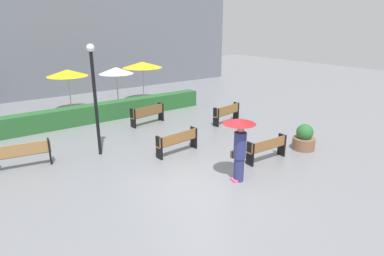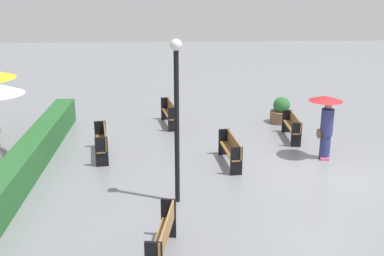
{
  "view_description": "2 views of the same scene",
  "coord_description": "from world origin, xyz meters",
  "px_view_note": "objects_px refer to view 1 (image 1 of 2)",
  "views": [
    {
      "loc": [
        -5.54,
        -7.04,
        4.76
      ],
      "look_at": [
        1.42,
        2.57,
        0.87
      ],
      "focal_mm": 30.33,
      "sensor_mm": 36.0,
      "label": 1
    },
    {
      "loc": [
        -12.48,
        4.39,
        5.34
      ],
      "look_at": [
        -0.3,
        3.75,
        1.49
      ],
      "focal_mm": 44.18,
      "sensor_mm": 36.0,
      "label": 2
    }
  ],
  "objects_px": {
    "bench_near_right": "(267,147)",
    "bench_mid_center": "(178,141)",
    "patio_umbrella_white": "(116,71)",
    "lamp_post": "(94,89)",
    "pedestrian_with_umbrella": "(239,141)",
    "bench_far_right": "(227,112)",
    "planter_pot": "(304,139)",
    "patio_umbrella_yellow": "(67,73)",
    "bench_back_row": "(148,114)",
    "bench_far_left": "(22,153)",
    "patio_umbrella_yellow_far": "(142,65)"
  },
  "relations": [
    {
      "from": "planter_pot",
      "to": "lamp_post",
      "type": "xyz_separation_m",
      "value": [
        -6.65,
        4.18,
        2.04
      ]
    },
    {
      "from": "lamp_post",
      "to": "patio_umbrella_yellow",
      "type": "height_order",
      "value": "lamp_post"
    },
    {
      "from": "bench_back_row",
      "to": "bench_mid_center",
      "type": "relative_size",
      "value": 1.01
    },
    {
      "from": "bench_near_right",
      "to": "bench_mid_center",
      "type": "height_order",
      "value": "bench_mid_center"
    },
    {
      "from": "bench_mid_center",
      "to": "patio_umbrella_yellow",
      "type": "xyz_separation_m",
      "value": [
        -1.5,
        8.39,
        1.66
      ]
    },
    {
      "from": "patio_umbrella_white",
      "to": "lamp_post",
      "type": "bearing_deg",
      "value": -120.14
    },
    {
      "from": "pedestrian_with_umbrella",
      "to": "lamp_post",
      "type": "xyz_separation_m",
      "value": [
        -2.74,
        4.59,
        1.15
      ]
    },
    {
      "from": "pedestrian_with_umbrella",
      "to": "planter_pot",
      "type": "height_order",
      "value": "pedestrian_with_umbrella"
    },
    {
      "from": "bench_near_right",
      "to": "patio_umbrella_white",
      "type": "distance_m",
      "value": 9.76
    },
    {
      "from": "lamp_post",
      "to": "planter_pot",
      "type": "bearing_deg",
      "value": -32.17
    },
    {
      "from": "bench_back_row",
      "to": "pedestrian_with_umbrella",
      "type": "relative_size",
      "value": 0.91
    },
    {
      "from": "bench_far_left",
      "to": "patio_umbrella_yellow_far",
      "type": "height_order",
      "value": "patio_umbrella_yellow_far"
    },
    {
      "from": "bench_back_row",
      "to": "bench_far_right",
      "type": "height_order",
      "value": "bench_back_row"
    },
    {
      "from": "patio_umbrella_yellow",
      "to": "patio_umbrella_yellow_far",
      "type": "relative_size",
      "value": 0.95
    },
    {
      "from": "bench_near_right",
      "to": "pedestrian_with_umbrella",
      "type": "distance_m",
      "value": 2.12
    },
    {
      "from": "bench_back_row",
      "to": "pedestrian_with_umbrella",
      "type": "distance_m",
      "value": 6.93
    },
    {
      "from": "bench_near_right",
      "to": "bench_far_right",
      "type": "bearing_deg",
      "value": 66.2
    },
    {
      "from": "bench_far_left",
      "to": "lamp_post",
      "type": "xyz_separation_m",
      "value": [
        2.57,
        -0.33,
        1.93
      ]
    },
    {
      "from": "bench_back_row",
      "to": "patio_umbrella_yellow",
      "type": "xyz_separation_m",
      "value": [
        -2.37,
        4.45,
        1.63
      ]
    },
    {
      "from": "bench_near_right",
      "to": "planter_pot",
      "type": "bearing_deg",
      "value": -2.43
    },
    {
      "from": "bench_near_right",
      "to": "patio_umbrella_yellow_far",
      "type": "relative_size",
      "value": 0.69
    },
    {
      "from": "bench_far_right",
      "to": "patio_umbrella_yellow_far",
      "type": "distance_m",
      "value": 6.77
    },
    {
      "from": "bench_near_right",
      "to": "lamp_post",
      "type": "bearing_deg",
      "value": 138.53
    },
    {
      "from": "pedestrian_with_umbrella",
      "to": "planter_pot",
      "type": "distance_m",
      "value": 4.03
    },
    {
      "from": "bench_far_right",
      "to": "patio_umbrella_yellow_far",
      "type": "relative_size",
      "value": 0.69
    },
    {
      "from": "planter_pot",
      "to": "patio_umbrella_white",
      "type": "height_order",
      "value": "patio_umbrella_white"
    },
    {
      "from": "bench_far_left",
      "to": "bench_far_right",
      "type": "height_order",
      "value": "bench_far_right"
    },
    {
      "from": "bench_mid_center",
      "to": "pedestrian_with_umbrella",
      "type": "height_order",
      "value": "pedestrian_with_umbrella"
    },
    {
      "from": "bench_far_right",
      "to": "bench_back_row",
      "type": "bearing_deg",
      "value": 146.59
    },
    {
      "from": "bench_mid_center",
      "to": "pedestrian_with_umbrella",
      "type": "relative_size",
      "value": 0.9
    },
    {
      "from": "pedestrian_with_umbrella",
      "to": "lamp_post",
      "type": "height_order",
      "value": "lamp_post"
    },
    {
      "from": "bench_mid_center",
      "to": "patio_umbrella_yellow",
      "type": "distance_m",
      "value": 8.68
    },
    {
      "from": "patio_umbrella_yellow",
      "to": "pedestrian_with_umbrella",
      "type": "bearing_deg",
      "value": -80.87
    },
    {
      "from": "bench_back_row",
      "to": "patio_umbrella_yellow_far",
      "type": "bearing_deg",
      "value": 64.56
    },
    {
      "from": "patio_umbrella_white",
      "to": "patio_umbrella_yellow_far",
      "type": "xyz_separation_m",
      "value": [
        2.22,
        1.2,
        0.03
      ]
    },
    {
      "from": "bench_far_right",
      "to": "pedestrian_with_umbrella",
      "type": "xyz_separation_m",
      "value": [
        -3.77,
        -4.73,
        0.78
      ]
    },
    {
      "from": "bench_far_left",
      "to": "patio_umbrella_yellow",
      "type": "relative_size",
      "value": 0.79
    },
    {
      "from": "bench_back_row",
      "to": "bench_far_right",
      "type": "xyz_separation_m",
      "value": [
        3.22,
        -2.12,
        0.01
      ]
    },
    {
      "from": "pedestrian_with_umbrella",
      "to": "lamp_post",
      "type": "distance_m",
      "value": 5.47
    },
    {
      "from": "bench_mid_center",
      "to": "bench_far_right",
      "type": "xyz_separation_m",
      "value": [
        4.09,
        1.81,
        0.03
      ]
    },
    {
      "from": "bench_near_right",
      "to": "patio_umbrella_yellow",
      "type": "bearing_deg",
      "value": 108.94
    },
    {
      "from": "bench_far_right",
      "to": "patio_umbrella_white",
      "type": "distance_m",
      "value": 6.47
    },
    {
      "from": "bench_far_left",
      "to": "planter_pot",
      "type": "xyz_separation_m",
      "value": [
        9.22,
        -4.51,
        -0.11
      ]
    },
    {
      "from": "bench_near_right",
      "to": "bench_mid_center",
      "type": "xyz_separation_m",
      "value": [
        -2.22,
        2.43,
        0.0
      ]
    },
    {
      "from": "bench_mid_center",
      "to": "patio_umbrella_yellow_far",
      "type": "xyz_separation_m",
      "value": [
        2.92,
        8.25,
        1.78
      ]
    },
    {
      "from": "lamp_post",
      "to": "patio_umbrella_white",
      "type": "relative_size",
      "value": 1.66
    },
    {
      "from": "bench_far_right",
      "to": "patio_umbrella_yellow_far",
      "type": "height_order",
      "value": "patio_umbrella_yellow_far"
    },
    {
      "from": "lamp_post",
      "to": "bench_mid_center",
      "type": "bearing_deg",
      "value": -34.52
    },
    {
      "from": "bench_far_right",
      "to": "bench_far_left",
      "type": "bearing_deg",
      "value": 178.87
    },
    {
      "from": "bench_mid_center",
      "to": "bench_far_right",
      "type": "distance_m",
      "value": 4.47
    }
  ]
}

